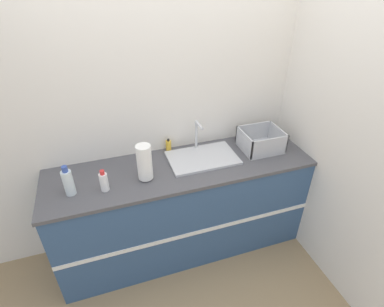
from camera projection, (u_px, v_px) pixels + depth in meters
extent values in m
plane|color=#937A56|center=(193.00, 268.00, 2.68)|extent=(12.00, 12.00, 0.00)
cube|color=silver|center=(169.00, 106.00, 2.48)|extent=(4.55, 0.06, 2.60)
cube|color=silver|center=(307.00, 105.00, 2.51)|extent=(0.06, 2.60, 2.60)
cube|color=#33517A|center=(183.00, 209.00, 2.68)|extent=(2.15, 0.60, 0.89)
cube|color=white|center=(193.00, 233.00, 2.44)|extent=(2.15, 0.01, 0.04)
cube|color=#4C4C51|center=(182.00, 167.00, 2.43)|extent=(2.17, 0.63, 0.03)
cube|color=silver|center=(202.00, 158.00, 2.50)|extent=(0.57, 0.37, 0.02)
cylinder|color=silver|center=(196.00, 135.00, 2.56)|extent=(0.02, 0.02, 0.25)
cylinder|color=silver|center=(199.00, 125.00, 2.43)|extent=(0.02, 0.15, 0.02)
cylinder|color=#4C4C51|center=(146.00, 178.00, 2.28)|extent=(0.08, 0.08, 0.01)
cylinder|color=white|center=(144.00, 162.00, 2.20)|extent=(0.11, 0.11, 0.28)
cube|color=#B7BABF|center=(260.00, 148.00, 2.64)|extent=(0.34, 0.30, 0.01)
cube|color=#B7BABF|center=(270.00, 147.00, 2.48)|extent=(0.34, 0.01, 0.17)
cube|color=#B7BABF|center=(253.00, 132.00, 2.71)|extent=(0.34, 0.01, 0.17)
cube|color=#B7BABF|center=(244.00, 142.00, 2.55)|extent=(0.01, 0.30, 0.17)
cube|color=#B7BABF|center=(278.00, 136.00, 2.64)|extent=(0.01, 0.30, 0.17)
cylinder|color=white|center=(104.00, 182.00, 2.13)|extent=(0.06, 0.06, 0.14)
cylinder|color=red|center=(102.00, 172.00, 2.08)|extent=(0.03, 0.03, 0.03)
cylinder|color=silver|center=(69.00, 183.00, 2.08)|extent=(0.07, 0.07, 0.19)
cylinder|color=#334C9E|center=(65.00, 169.00, 2.01)|extent=(0.04, 0.04, 0.04)
cylinder|color=gold|center=(168.00, 146.00, 2.59)|extent=(0.05, 0.05, 0.10)
cylinder|color=black|center=(168.00, 140.00, 2.56)|extent=(0.02, 0.02, 0.02)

